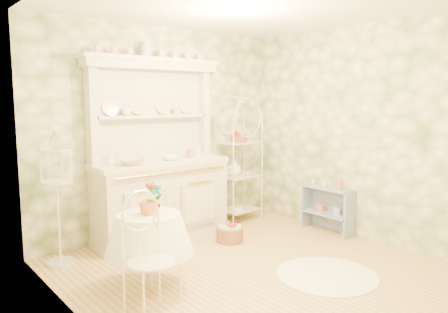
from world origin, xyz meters
TOP-DOWN VIEW (x-y plane):
  - floor at (0.00, 0.00)m, footprint 3.60×3.60m
  - ceiling at (0.00, 0.00)m, footprint 3.60×3.60m
  - wall_left at (-1.80, 0.00)m, footprint 3.60×3.60m
  - wall_right at (1.80, 0.00)m, footprint 3.60×3.60m
  - wall_back at (0.00, 1.80)m, footprint 3.60×3.60m
  - wall_front at (0.00, -1.80)m, footprint 3.60×3.60m
  - kitchen_dresser at (-0.20, 1.52)m, footprint 1.87×0.61m
  - bakers_rack at (1.15, 1.58)m, footprint 0.58×0.45m
  - side_shelf at (1.68, 0.36)m, footprint 0.34×0.72m
  - round_table at (-1.05, 0.32)m, footprint 0.79×0.79m
  - cafe_chair at (-1.30, -0.16)m, footprint 0.45×0.45m
  - birdcage_stand at (-1.52, 1.44)m, footprint 0.34×0.34m
  - floor_basket at (0.40, 0.87)m, footprint 0.41×0.41m
  - lace_rug at (0.48, -0.57)m, footprint 1.03×1.03m
  - bowl_floral at (-0.64, 1.44)m, footprint 0.39×0.39m
  - bowl_white at (-0.09, 1.46)m, footprint 0.26×0.26m
  - cup_left at (-0.57, 1.68)m, footprint 0.12×0.12m
  - cup_right at (0.14, 1.68)m, footprint 0.10×0.10m
  - potted_geranium at (-1.00, 0.29)m, footprint 0.16×0.12m
  - bottle_amber at (1.65, 0.15)m, footprint 0.07×0.07m
  - bottle_blue at (1.64, 0.40)m, footprint 0.06×0.06m
  - bottle_glass at (1.68, 0.62)m, footprint 0.09×0.09m

SIDE VIEW (x-z plane):
  - floor at x=0.00m, z-range 0.00..0.00m
  - lace_rug at x=0.48m, z-range 0.00..0.01m
  - floor_basket at x=0.40m, z-range 0.00..0.21m
  - side_shelf at x=1.68m, z-range 0.00..0.60m
  - round_table at x=-1.05m, z-range 0.00..0.65m
  - cafe_chair at x=-1.30m, z-range 0.00..0.92m
  - bottle_glass at x=1.68m, z-range 0.60..0.69m
  - bottle_blue at x=1.64m, z-range 0.60..0.71m
  - bottle_amber at x=1.65m, z-range 0.60..0.77m
  - birdcage_stand at x=-1.52m, z-range 0.00..1.38m
  - potted_geranium at x=-1.00m, z-range 0.70..1.00m
  - bakers_rack at x=1.15m, z-range 0.00..1.71m
  - bowl_floral at x=-0.64m, z-range 0.98..1.06m
  - bowl_white at x=-0.09m, z-range 0.98..1.05m
  - kitchen_dresser at x=-0.20m, z-range 0.00..2.29m
  - wall_left at x=-1.80m, z-range 1.35..1.35m
  - wall_right at x=1.80m, z-range 1.35..1.35m
  - wall_back at x=0.00m, z-range 1.35..1.35m
  - wall_front at x=0.00m, z-range 1.35..1.35m
  - cup_left at x=-0.57m, z-range 1.56..1.66m
  - cup_right at x=0.14m, z-range 1.57..1.65m
  - ceiling at x=0.00m, z-range 2.70..2.70m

